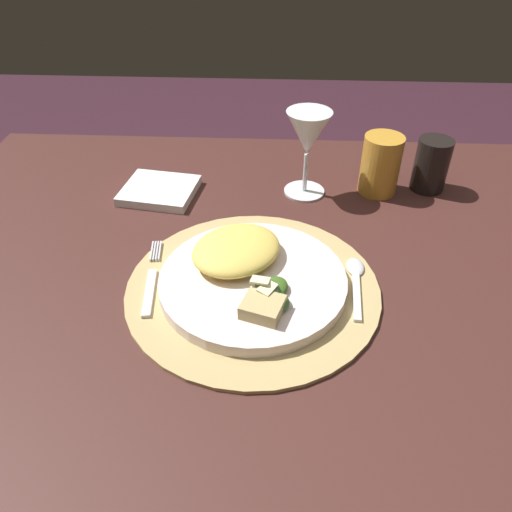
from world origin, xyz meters
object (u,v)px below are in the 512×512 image
spoon (357,277)px  amber_tumbler (382,165)px  napkin (161,190)px  dining_table (274,342)px  dinner_plate (254,281)px  wine_glass (309,137)px  dark_tumbler (432,165)px  fork (153,280)px

spoon → amber_tumbler: size_ratio=1.25×
napkin → amber_tumbler: size_ratio=1.19×
dining_table → dinner_plate: dinner_plate is taller
wine_glass → amber_tumbler: size_ratio=1.44×
wine_glass → dining_table: bearing=-103.1°
spoon → dark_tumbler: dark_tumbler is taller
dining_table → wine_glass: wine_glass is taller
spoon → wine_glass: (-0.07, 0.24, 0.10)m
napkin → wine_glass: wine_glass is taller
wine_glass → dark_tumbler: (0.22, 0.03, -0.06)m
dining_table → fork: (-0.17, -0.06, 0.18)m
dinner_plate → amber_tumbler: amber_tumbler is taller
fork → napkin: 0.24m
wine_glass → amber_tumbler: 0.14m
spoon → napkin: size_ratio=1.05×
dinner_plate → wine_glass: (0.08, 0.27, 0.09)m
amber_tumbler → dinner_plate: bearing=-126.9°
dinner_plate → spoon: dinner_plate is taller
dinner_plate → dark_tumbler: 0.42m
napkin → wine_glass: (0.26, 0.02, 0.10)m
dining_table → napkin: 0.33m
dinner_plate → dark_tumbler: (0.30, 0.29, 0.03)m
dinner_plate → wine_glass: wine_glass is taller
dining_table → dark_tumbler: size_ratio=12.53×
dark_tumbler → dinner_plate: bearing=-135.8°
napkin → amber_tumbler: amber_tumbler is taller
wine_glass → amber_tumbler: (0.13, 0.01, -0.05)m
wine_glass → dark_tumbler: size_ratio=1.60×
spoon → amber_tumbler: 0.26m
amber_tumbler → dark_tumbler: 0.09m
fork → amber_tumbler: 0.45m
amber_tumbler → dark_tumbler: bearing=9.0°
dinner_plate → spoon: (0.14, 0.02, -0.01)m
wine_glass → dark_tumbler: bearing=6.7°
fork → amber_tumbler: (0.35, 0.27, 0.04)m
dark_tumbler → spoon: bearing=-120.3°
dark_tumbler → napkin: bearing=-174.5°
dinner_plate → fork: bearing=178.8°
fork → spoon: (0.29, 0.02, 0.00)m
dinner_plate → amber_tumbler: (0.21, 0.28, 0.04)m
dinner_plate → wine_glass: bearing=73.7°
amber_tumbler → dark_tumbler: amber_tumbler is taller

